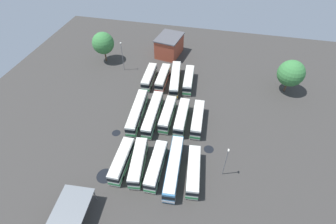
{
  "coord_description": "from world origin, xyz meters",
  "views": [
    {
      "loc": [
        -44.1,
        -10.28,
        45.8
      ],
      "look_at": [
        1.41,
        0.15,
        1.53
      ],
      "focal_mm": 27.04,
      "sensor_mm": 36.0,
      "label": 1
    }
  ],
  "objects_px": {
    "bus_row2_slot3": "(163,78)",
    "bus_row2_slot1": "(188,80)",
    "bus_row2_slot4": "(149,77)",
    "bus_row0_slot3": "(138,162)",
    "bus_row0_slot0": "(193,171)",
    "bus_row1_slot2": "(168,114)",
    "depot_building": "(169,46)",
    "bus_row2_slot2": "(175,79)",
    "lamp_post_by_building": "(122,56)",
    "tree_north_edge": "(291,73)",
    "bus_row1_slot3": "(153,114)",
    "maintenance_shelter": "(68,214)",
    "bus_row1_slot1": "(182,117)",
    "bus_row0_slot2": "(156,165)",
    "bus_row1_slot0": "(197,119)",
    "bus_row0_slot1": "(174,167)",
    "bus_row0_slot4": "(122,161)",
    "tree_northeast": "(103,43)",
    "bus_row1_slot4": "(137,112)",
    "lamp_post_mid_lot": "(226,161)"
  },
  "relations": [
    {
      "from": "bus_row1_slot1",
      "to": "bus_row1_slot3",
      "type": "distance_m",
      "value": 7.32
    },
    {
      "from": "bus_row2_slot1",
      "to": "bus_row1_slot3",
      "type": "bearing_deg",
      "value": 158.56
    },
    {
      "from": "bus_row0_slot4",
      "to": "bus_row2_slot4",
      "type": "height_order",
      "value": "same"
    },
    {
      "from": "bus_row2_slot2",
      "to": "lamp_post_by_building",
      "type": "bearing_deg",
      "value": 77.82
    },
    {
      "from": "bus_row1_slot4",
      "to": "lamp_post_by_building",
      "type": "xyz_separation_m",
      "value": [
        19.67,
        10.86,
        3.32
      ]
    },
    {
      "from": "bus_row1_slot3",
      "to": "tree_north_edge",
      "type": "distance_m",
      "value": 39.39
    },
    {
      "from": "tree_north_edge",
      "to": "maintenance_shelter",
      "type": "bearing_deg",
      "value": 139.82
    },
    {
      "from": "bus_row1_slot3",
      "to": "tree_northeast",
      "type": "bearing_deg",
      "value": 44.17
    },
    {
      "from": "bus_row0_slot0",
      "to": "bus_row0_slot2",
      "type": "distance_m",
      "value": 7.72
    },
    {
      "from": "bus_row0_slot0",
      "to": "bus_row1_slot2",
      "type": "height_order",
      "value": "same"
    },
    {
      "from": "bus_row0_slot0",
      "to": "tree_north_edge",
      "type": "relative_size",
      "value": 1.15
    },
    {
      "from": "bus_row1_slot3",
      "to": "depot_building",
      "type": "xyz_separation_m",
      "value": [
        31.93,
        2.97,
        1.47
      ]
    },
    {
      "from": "bus_row2_slot4",
      "to": "bus_row0_slot3",
      "type": "bearing_deg",
      "value": -168.38
    },
    {
      "from": "bus_row0_slot4",
      "to": "bus_row1_slot3",
      "type": "height_order",
      "value": "same"
    },
    {
      "from": "tree_northeast",
      "to": "lamp_post_by_building",
      "type": "bearing_deg",
      "value": -116.42
    },
    {
      "from": "bus_row1_slot3",
      "to": "bus_row2_slot2",
      "type": "bearing_deg",
      "value": -9.05
    },
    {
      "from": "bus_row2_slot2",
      "to": "bus_row0_slot0",
      "type": "bearing_deg",
      "value": -161.59
    },
    {
      "from": "tree_northeast",
      "to": "bus_row0_slot3",
      "type": "bearing_deg",
      "value": -148.24
    },
    {
      "from": "bus_row1_slot3",
      "to": "bus_row2_slot1",
      "type": "height_order",
      "value": "same"
    },
    {
      "from": "bus_row0_slot2",
      "to": "tree_northeast",
      "type": "distance_m",
      "value": 47.08
    },
    {
      "from": "bus_row1_slot0",
      "to": "bus_row1_slot2",
      "type": "xyz_separation_m",
      "value": [
        0.02,
        7.55,
        -0.0
      ]
    },
    {
      "from": "bus_row2_slot1",
      "to": "depot_building",
      "type": "bearing_deg",
      "value": 30.63
    },
    {
      "from": "depot_building",
      "to": "lamp_post_by_building",
      "type": "height_order",
      "value": "lamp_post_by_building"
    },
    {
      "from": "bus_row0_slot2",
      "to": "bus_row1_slot0",
      "type": "bearing_deg",
      "value": -22.6
    },
    {
      "from": "tree_north_edge",
      "to": "bus_row0_slot1",
      "type": "bearing_deg",
      "value": 143.15
    },
    {
      "from": "bus_row0_slot2",
      "to": "bus_row0_slot3",
      "type": "height_order",
      "value": "same"
    },
    {
      "from": "bus_row2_slot3",
      "to": "bus_row2_slot1",
      "type": "bearing_deg",
      "value": -84.78
    },
    {
      "from": "bus_row1_slot4",
      "to": "lamp_post_mid_lot",
      "type": "xyz_separation_m",
      "value": [
        -12.19,
        -22.44,
        2.59
      ]
    },
    {
      "from": "bus_row2_slot3",
      "to": "bus_row1_slot0",
      "type": "bearing_deg",
      "value": -140.04
    },
    {
      "from": "bus_row0_slot1",
      "to": "bus_row1_slot1",
      "type": "bearing_deg",
      "value": 4.24
    },
    {
      "from": "tree_north_edge",
      "to": "bus_row2_slot3",
      "type": "bearing_deg",
      "value": 96.78
    },
    {
      "from": "bus_row0_slot0",
      "to": "depot_building",
      "type": "relative_size",
      "value": 1.01
    },
    {
      "from": "bus_row1_slot2",
      "to": "depot_building",
      "type": "xyz_separation_m",
      "value": [
        31.2,
        6.62,
        1.47
      ]
    },
    {
      "from": "bus_row1_slot4",
      "to": "lamp_post_mid_lot",
      "type": "distance_m",
      "value": 25.67
    },
    {
      "from": "tree_north_edge",
      "to": "bus_row2_slot2",
      "type": "bearing_deg",
      "value": 97.22
    },
    {
      "from": "bus_row1_slot1",
      "to": "bus_row1_slot2",
      "type": "xyz_separation_m",
      "value": [
        0.29,
        3.65,
        -0.0
      ]
    },
    {
      "from": "bus_row0_slot0",
      "to": "bus_row1_slot3",
      "type": "distance_m",
      "value": 19.02
    },
    {
      "from": "bus_row2_slot1",
      "to": "depot_building",
      "type": "distance_m",
      "value": 18.36
    },
    {
      "from": "bus_row0_slot4",
      "to": "bus_row1_slot3",
      "type": "relative_size",
      "value": 0.72
    },
    {
      "from": "depot_building",
      "to": "tree_northeast",
      "type": "xyz_separation_m",
      "value": [
        -8.64,
        19.66,
        3.08
      ]
    },
    {
      "from": "bus_row1_slot4",
      "to": "lamp_post_mid_lot",
      "type": "relative_size",
      "value": 1.82
    },
    {
      "from": "bus_row0_slot4",
      "to": "bus_row0_slot3",
      "type": "bearing_deg",
      "value": -83.53
    },
    {
      "from": "lamp_post_by_building",
      "to": "bus_row1_slot2",
      "type": "bearing_deg",
      "value": -135.29
    },
    {
      "from": "maintenance_shelter",
      "to": "tree_north_edge",
      "type": "distance_m",
      "value": 63.37
    },
    {
      "from": "bus_row0_slot0",
      "to": "bus_row1_slot0",
      "type": "height_order",
      "value": "same"
    },
    {
      "from": "bus_row0_slot2",
      "to": "bus_row1_slot2",
      "type": "distance_m",
      "value": 15.48
    },
    {
      "from": "bus_row1_slot2",
      "to": "tree_north_edge",
      "type": "distance_m",
      "value": 35.9
    },
    {
      "from": "bus_row2_slot4",
      "to": "lamp_post_by_building",
      "type": "height_order",
      "value": "lamp_post_by_building"
    },
    {
      "from": "tree_north_edge",
      "to": "bus_row0_slot2",
      "type": "bearing_deg",
      "value": 139.76
    },
    {
      "from": "bus_row0_slot3",
      "to": "bus_row1_slot1",
      "type": "xyz_separation_m",
      "value": [
        15.2,
        -6.38,
        0.0
      ]
    }
  ]
}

